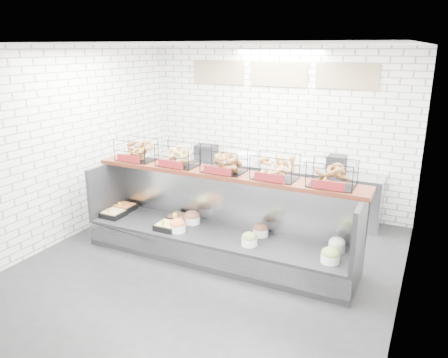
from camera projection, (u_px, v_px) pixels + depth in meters
The scene contains 5 objects.
ground at pixel (208, 267), 6.15m from camera, with size 5.50×5.50×0.00m, color black.
room_shell at pixel (226, 115), 6.07m from camera, with size 5.02×5.51×3.01m.
display_case at pixel (218, 236), 6.36m from camera, with size 4.00×0.90×1.20m.
bagel_shelf at pixel (224, 163), 6.20m from camera, with size 4.10×0.50×0.40m.
prep_counter at pixel (269, 187), 8.10m from camera, with size 4.00×0.60×1.20m.
Camera 1 is at (2.65, -4.86, 2.97)m, focal length 35.00 mm.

